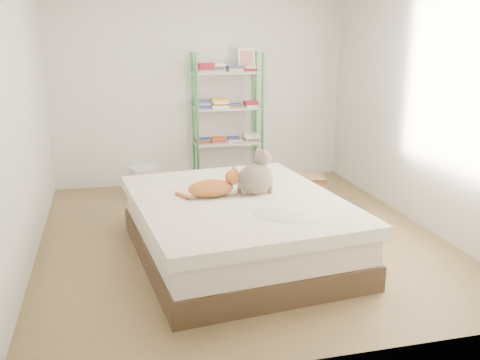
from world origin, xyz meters
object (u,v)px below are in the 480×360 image
object	(u,v)px
shelf_unit	(228,116)
orange_cat	(211,186)
white_bin	(145,182)
grey_cat	(256,172)
cardboard_box	(303,191)
bed	(237,227)

from	to	relation	value
shelf_unit	orange_cat	bearing A→B (deg)	-106.43
white_bin	grey_cat	bearing A→B (deg)	-65.51
orange_cat	cardboard_box	world-z (taller)	orange_cat
orange_cat	shelf_unit	bearing A→B (deg)	70.48
bed	grey_cat	bearing A→B (deg)	16.97
cardboard_box	shelf_unit	bearing A→B (deg)	135.26
bed	cardboard_box	distance (m)	1.66
orange_cat	shelf_unit	distance (m)	2.35
bed	cardboard_box	size ratio (longest dim) A/B	4.25
grey_cat	shelf_unit	xyz separation A→B (m)	(0.26, 2.25, 0.15)
bed	shelf_unit	world-z (taller)	shelf_unit
bed	cardboard_box	bearing A→B (deg)	42.71
bed	grey_cat	distance (m)	0.52
grey_cat	shelf_unit	size ratio (longest dim) A/B	0.23
bed	cardboard_box	xyz separation A→B (m)	(1.09, 1.24, -0.11)
orange_cat	grey_cat	bearing A→B (deg)	-4.76
grey_cat	white_bin	bearing A→B (deg)	8.24
cardboard_box	white_bin	xyz separation A→B (m)	(-1.76, 0.72, 0.03)
bed	orange_cat	size ratio (longest dim) A/B	4.81
white_bin	shelf_unit	bearing A→B (deg)	18.06
orange_cat	shelf_unit	xyz separation A→B (m)	(0.66, 2.24, 0.26)
grey_cat	shelf_unit	world-z (taller)	shelf_unit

